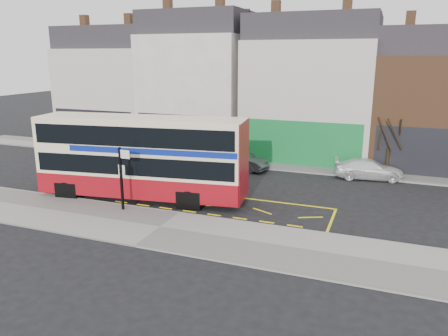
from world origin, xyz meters
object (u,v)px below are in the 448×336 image
at_px(car_grey, 241,160).
at_px(bus_stop_post, 122,173).
at_px(car_white, 369,169).
at_px(street_tree_right, 391,125).
at_px(car_silver, 115,149).
at_px(double_decker_bus, 142,157).
at_px(street_tree_left, 100,99).

bearing_deg(car_grey, bus_stop_post, 178.14).
height_order(bus_stop_post, car_white, bus_stop_post).
height_order(bus_stop_post, car_grey, bus_stop_post).
xyz_separation_m(car_white, street_tree_right, (1.04, 1.27, 2.67)).
distance_m(car_silver, car_white, 18.42).
relative_size(car_white, street_tree_right, 0.88).
height_order(double_decker_bus, car_grey, double_decker_bus).
xyz_separation_m(car_silver, car_white, (18.42, 0.49, -0.01)).
bearing_deg(street_tree_right, bus_stop_post, -135.06).
height_order(double_decker_bus, street_tree_right, street_tree_right).
distance_m(car_white, street_tree_right, 3.14).
relative_size(car_silver, street_tree_right, 0.76).
distance_m(double_decker_bus, street_tree_left, 15.65).
relative_size(double_decker_bus, street_tree_left, 1.96).
xyz_separation_m(bus_stop_post, street_tree_right, (11.95, 11.92, 1.26)).
distance_m(double_decker_bus, car_white, 14.05).
bearing_deg(street_tree_right, car_silver, -174.83).
height_order(double_decker_bus, car_silver, double_decker_bus).
distance_m(car_grey, street_tree_left, 14.47).
height_order(car_grey, car_white, car_grey).
height_order(car_silver, street_tree_left, street_tree_left).
distance_m(bus_stop_post, car_white, 15.31).
bearing_deg(street_tree_left, bus_stop_post, -50.71).
bearing_deg(car_white, bus_stop_post, 125.53).
relative_size(car_silver, street_tree_left, 0.63).
distance_m(double_decker_bus, bus_stop_post, 2.23).
bearing_deg(street_tree_left, car_white, -7.20).
distance_m(car_silver, car_grey, 10.18).
bearing_deg(car_grey, street_tree_left, 88.97).
relative_size(bus_stop_post, car_grey, 0.83).
bearing_deg(car_grey, car_silver, 102.04).
relative_size(street_tree_left, street_tree_right, 1.20).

